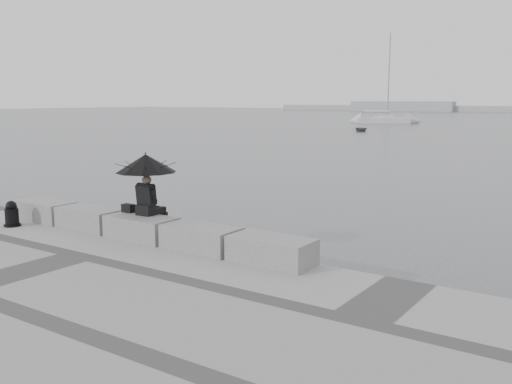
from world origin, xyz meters
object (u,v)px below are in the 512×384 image
Objects in this scene: mooring_bollard at (12,216)px; sailboat_left at (384,120)px; seated_person at (146,169)px; dinghy at (361,129)px.

mooring_bollard is 74.27m from sailboat_left.
seated_person is 52.61m from dinghy.
dinghy is (5.65, -20.90, -0.28)m from sailboat_left.
sailboat_left is at bearing 103.74° from seated_person.
seated_person is at bearing 17.54° from mooring_bollard.
dinghy is at bearing 104.82° from seated_person.
mooring_bollard is 52.62m from dinghy.
mooring_bollard is 0.22× the size of dinghy.
dinghy is at bearing -96.86° from sailboat_left.
mooring_bollard is at bearing -97.02° from sailboat_left.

